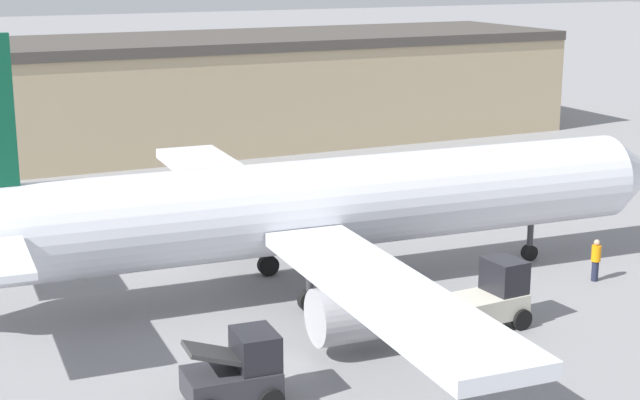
{
  "coord_description": "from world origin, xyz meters",
  "views": [
    {
      "loc": [
        -16.53,
        -34.67,
        13.33
      ],
      "look_at": [
        0.0,
        0.0,
        3.76
      ],
      "focal_mm": 55.0,
      "sensor_mm": 36.0,
      "label": 1
    }
  ],
  "objects_px": {
    "airplane": "(300,209)",
    "ground_crew_worker": "(596,259)",
    "belt_loader_truck": "(238,371)",
    "baggage_tug": "(492,297)"
  },
  "relations": [
    {
      "from": "airplane",
      "to": "baggage_tug",
      "type": "relative_size",
      "value": 12.55
    },
    {
      "from": "ground_crew_worker",
      "to": "belt_loader_truck",
      "type": "height_order",
      "value": "belt_loader_truck"
    },
    {
      "from": "ground_crew_worker",
      "to": "belt_loader_truck",
      "type": "bearing_deg",
      "value": -76.92
    },
    {
      "from": "airplane",
      "to": "ground_crew_worker",
      "type": "distance_m",
      "value": 12.75
    },
    {
      "from": "ground_crew_worker",
      "to": "airplane",
      "type": "bearing_deg",
      "value": -110.88
    },
    {
      "from": "baggage_tug",
      "to": "belt_loader_truck",
      "type": "xyz_separation_m",
      "value": [
        -10.85,
        -2.16,
        -0.04
      ]
    },
    {
      "from": "ground_crew_worker",
      "to": "baggage_tug",
      "type": "relative_size",
      "value": 0.64
    },
    {
      "from": "airplane",
      "to": "ground_crew_worker",
      "type": "relative_size",
      "value": 19.6
    },
    {
      "from": "airplane",
      "to": "ground_crew_worker",
      "type": "height_order",
      "value": "airplane"
    },
    {
      "from": "ground_crew_worker",
      "to": "belt_loader_truck",
      "type": "relative_size",
      "value": 0.62
    }
  ]
}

